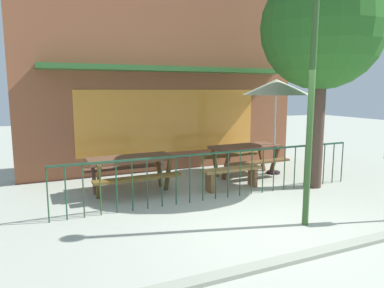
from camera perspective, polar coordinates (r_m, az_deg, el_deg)
The scene contains 10 objects.
ground at distance 5.81m, azimuth 14.40°, elevation -13.77°, with size 40.00×40.00×0.00m, color #A8AD9E.
pub_storefront at distance 9.85m, azimuth -3.91°, elevation 12.86°, with size 7.81×1.25×5.86m.
patio_fence_front at distance 7.16m, azimuth 4.87°, elevation -3.65°, with size 6.58×0.04×0.97m.
picnic_table_left at distance 7.68m, azimuth -9.86°, elevation -3.29°, with size 1.83×1.40×0.79m.
picnic_table_right at distance 9.22m, azimuth 8.56°, elevation -1.25°, with size 1.86×1.44×0.79m.
patio_umbrella at distance 9.40m, azimuth 13.43°, elevation 8.83°, with size 1.72×1.72×2.46m.
patio_bench at distance 7.93m, azimuth 6.47°, elevation -4.75°, with size 1.41×0.36×0.48m.
street_tree at distance 8.41m, azimuth 20.24°, elevation 16.97°, with size 2.63×2.63×4.82m.
street_lamp at distance 5.86m, azimuth 18.94°, elevation 12.11°, with size 0.28×0.28×3.97m.
curb_edge at distance 5.28m, azimuth 19.79°, elevation -16.38°, with size 10.93×0.20×0.11m, color gray.
Camera 1 is at (-3.39, -4.17, 2.20)m, focal length 33.06 mm.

